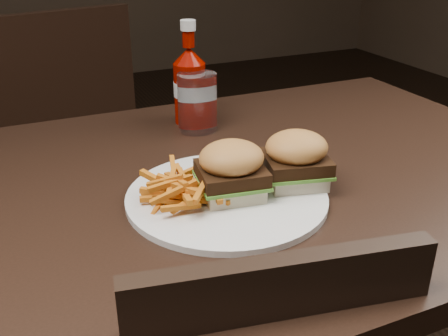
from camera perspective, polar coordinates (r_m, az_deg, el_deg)
name	(u,v)px	position (r m, az deg, el deg)	size (l,w,h in m)	color
dining_table	(236,184)	(0.90, 1.29, -1.73)	(1.20, 0.80, 0.04)	black
chair_far	(48,157)	(1.83, -18.64, 1.13)	(0.46, 0.46, 0.04)	black
plate	(227,197)	(0.81, 0.29, -3.17)	(0.31, 0.31, 0.01)	white
sandwich_half_a	(231,189)	(0.80, 0.80, -2.27)	(0.09, 0.08, 0.02)	beige
sandwich_half_b	(295,177)	(0.84, 7.71, -0.97)	(0.09, 0.08, 0.02)	beige
fries_pile	(185,187)	(0.78, -4.28, -2.04)	(0.11, 0.11, 0.04)	#C17C13
ketchup_bottle	(190,95)	(1.11, -3.72, 7.97)	(0.07, 0.07, 0.13)	#7E0900
tumbler	(197,104)	(1.07, -2.91, 6.97)	(0.08, 0.08, 0.12)	white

